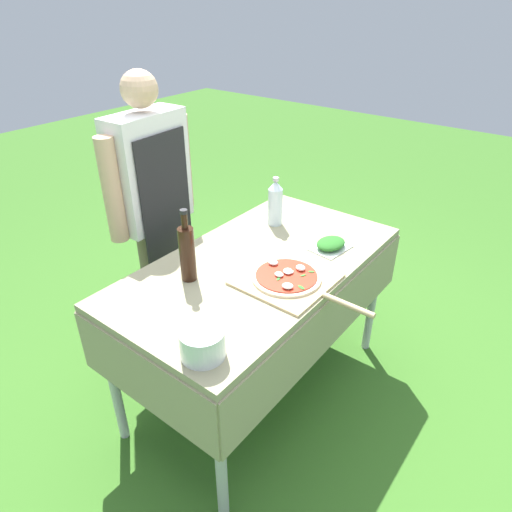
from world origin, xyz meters
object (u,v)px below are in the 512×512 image
prep_table (259,278)px  pizza_on_peel (289,279)px  mixing_tub (202,343)px  herb_container (331,244)px  person_cook (153,198)px  oil_bottle (187,252)px  water_bottle (275,203)px

prep_table → pizza_on_peel: size_ratio=2.40×
pizza_on_peel → mixing_tub: mixing_tub is taller
prep_table → herb_container: herb_container is taller
prep_table → person_cook: (0.01, 0.70, 0.22)m
herb_container → mixing_tub: 0.91m
oil_bottle → herb_container: bearing=-30.1°
herb_container → water_bottle: bearing=82.0°
pizza_on_peel → oil_bottle: size_ratio=1.83×
prep_table → mixing_tub: size_ratio=9.17×
person_cook → pizza_on_peel: person_cook is taller
person_cook → oil_bottle: 0.63m
person_cook → water_bottle: (0.35, -0.53, -0.00)m
person_cook → pizza_on_peel: bearing=82.9°
herb_container → prep_table: bearing=147.6°
oil_bottle → water_bottle: size_ratio=1.25×
pizza_on_peel → prep_table: bearing=76.8°
herb_container → person_cook: bearing=108.5°
mixing_tub → water_bottle: bearing=22.2°
pizza_on_peel → herb_container: (0.36, 0.00, 0.01)m
person_cook → mixing_tub: person_cook is taller
herb_container → pizza_on_peel: bearing=-179.8°
water_bottle → herb_container: (-0.05, -0.36, -0.10)m
pizza_on_peel → herb_container: size_ratio=2.98×
oil_bottle → mixing_tub: (-0.31, -0.37, -0.08)m
oil_bottle → pizza_on_peel: bearing=-55.2°
pizza_on_peel → mixing_tub: (-0.55, -0.02, 0.04)m
prep_table → mixing_tub: (-0.60, -0.22, 0.14)m
person_cook → pizza_on_peel: (-0.06, -0.90, -0.11)m
oil_bottle → water_bottle: 0.65m
oil_bottle → mixing_tub: bearing=-129.5°
oil_bottle → herb_container: size_ratio=1.63×
pizza_on_peel → mixing_tub: 0.55m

